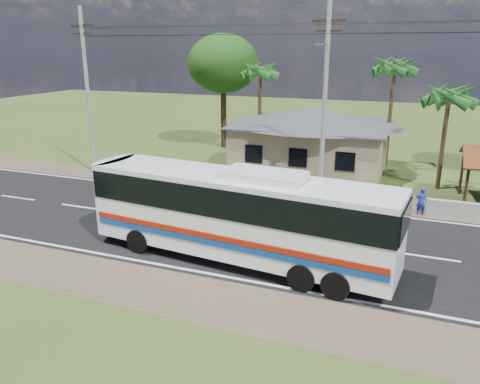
{
  "coord_description": "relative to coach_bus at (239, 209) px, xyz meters",
  "views": [
    {
      "loc": [
        8.07,
        -19.62,
        8.47
      ],
      "look_at": [
        0.1,
        1.0,
        1.61
      ],
      "focal_mm": 35.0,
      "sensor_mm": 36.0,
      "label": 1
    }
  ],
  "objects": [
    {
      "name": "utility_poles",
      "position": [
        1.01,
        9.62,
        3.51
      ],
      "size": [
        32.8,
        2.22,
        11.0
      ],
      "color": "#9E9E99",
      "rests_on": "ground"
    },
    {
      "name": "coach_bus",
      "position": [
        0.0,
        0.0,
        0.0
      ],
      "size": [
        12.91,
        3.94,
        3.95
      ],
      "rotation": [
        0.0,
        0.0,
        -0.1
      ],
      "color": "white",
      "rests_on": "ground"
    },
    {
      "name": "palm_mid",
      "position": [
        4.34,
        18.64,
        4.9
      ],
      "size": [
        2.8,
        2.8,
        8.2
      ],
      "color": "#47301E",
      "rests_on": "ground"
    },
    {
      "name": "road",
      "position": [
        -1.66,
        3.14,
        -2.25
      ],
      "size": [
        120.0,
        16.0,
        0.03
      ],
      "color": "black",
      "rests_on": "ground"
    },
    {
      "name": "ground",
      "position": [
        -1.66,
        3.14,
        -2.26
      ],
      "size": [
        120.0,
        120.0,
        0.0
      ],
      "primitive_type": "plane",
      "color": "#314B1A",
      "rests_on": "ground"
    },
    {
      "name": "house",
      "position": [
        -0.66,
        16.13,
        0.39
      ],
      "size": [
        12.4,
        10.0,
        5.0
      ],
      "color": "tan",
      "rests_on": "ground"
    },
    {
      "name": "person",
      "position": [
        6.9,
        8.6,
        -1.5
      ],
      "size": [
        0.6,
        0.45,
        1.51
      ],
      "primitive_type": "imported",
      "rotation": [
        0.0,
        0.0,
        3.31
      ],
      "color": "#1C2C9B",
      "rests_on": "ground"
    },
    {
      "name": "palm_far",
      "position": [
        -5.66,
        19.14,
        4.42
      ],
      "size": [
        2.8,
        2.8,
        7.7
      ],
      "color": "#47301E",
      "rests_on": "ground"
    },
    {
      "name": "palm_near",
      "position": [
        7.84,
        14.14,
        3.45
      ],
      "size": [
        2.8,
        2.8,
        6.7
      ],
      "color": "#47301E",
      "rests_on": "ground"
    },
    {
      "name": "motorcycle",
      "position": [
        -0.88,
        9.76,
        -1.76
      ],
      "size": [
        1.96,
        0.91,
        0.99
      ],
      "primitive_type": "imported",
      "rotation": [
        0.0,
        0.0,
        1.71
      ],
      "color": "black",
      "rests_on": "ground"
    },
    {
      "name": "tree_behind_house",
      "position": [
        -9.66,
        21.14,
        4.86
      ],
      "size": [
        6.0,
        6.0,
        9.61
      ],
      "color": "#47301E",
      "rests_on": "ground"
    }
  ]
}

